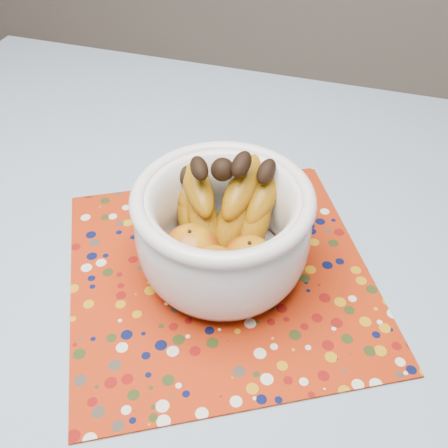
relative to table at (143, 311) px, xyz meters
name	(u,v)px	position (x,y,z in m)	size (l,w,h in m)	color
table	(143,311)	(0.00, 0.00, 0.00)	(1.20, 1.20, 0.75)	brown
tablecloth	(137,277)	(0.00, 0.00, 0.08)	(1.32, 1.32, 0.01)	#658BA9
placemat	(220,274)	(0.12, 0.04, 0.09)	(0.43, 0.43, 0.00)	#992208
fruit_bowl	(221,222)	(0.11, 0.06, 0.17)	(0.26, 0.25, 0.18)	silver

